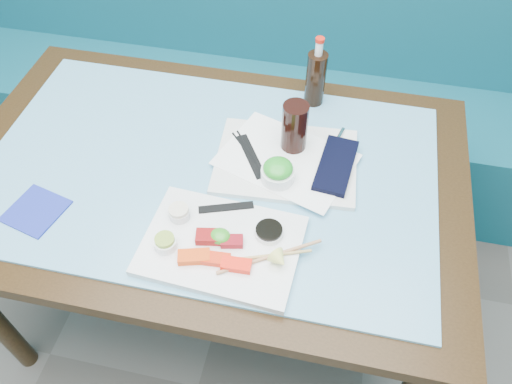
% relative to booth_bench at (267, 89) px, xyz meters
% --- Properties ---
extents(booth_bench, '(3.00, 0.56, 1.17)m').
position_rel_booth_bench_xyz_m(booth_bench, '(0.00, 0.00, 0.00)').
color(booth_bench, '#0F5060').
rests_on(booth_bench, ground).
extents(dining_table, '(1.40, 0.90, 0.75)m').
position_rel_booth_bench_xyz_m(dining_table, '(0.00, -0.84, 0.29)').
color(dining_table, black).
rests_on(dining_table, ground).
extents(glass_top, '(1.22, 0.76, 0.01)m').
position_rel_booth_bench_xyz_m(glass_top, '(0.00, -0.84, 0.38)').
color(glass_top, '#5F9EBE').
rests_on(glass_top, dining_table).
extents(sashimi_plate, '(0.38, 0.29, 0.02)m').
position_rel_booth_bench_xyz_m(sashimi_plate, '(0.10, -1.08, 0.39)').
color(sashimi_plate, white).
rests_on(sashimi_plate, glass_top).
extents(salmon_left, '(0.08, 0.05, 0.02)m').
position_rel_booth_bench_xyz_m(salmon_left, '(0.05, -1.13, 0.41)').
color(salmon_left, '#E33E09').
rests_on(salmon_left, sashimi_plate).
extents(salmon_mid, '(0.07, 0.04, 0.02)m').
position_rel_booth_bench_xyz_m(salmon_mid, '(0.10, -1.13, 0.41)').
color(salmon_mid, red).
rests_on(salmon_mid, sashimi_plate).
extents(salmon_right, '(0.07, 0.04, 0.02)m').
position_rel_booth_bench_xyz_m(salmon_right, '(0.15, -1.13, 0.41)').
color(salmon_right, '#FF1D0A').
rests_on(salmon_right, sashimi_plate).
extents(tuna_left, '(0.07, 0.05, 0.02)m').
position_rel_booth_bench_xyz_m(tuna_left, '(0.07, -1.07, 0.41)').
color(tuna_left, maroon).
rests_on(tuna_left, sashimi_plate).
extents(tuna_right, '(0.06, 0.04, 0.02)m').
position_rel_booth_bench_xyz_m(tuna_right, '(0.13, -1.07, 0.41)').
color(tuna_right, maroon).
rests_on(tuna_right, sashimi_plate).
extents(seaweed_garnish, '(0.06, 0.06, 0.03)m').
position_rel_booth_bench_xyz_m(seaweed_garnish, '(0.10, -1.07, 0.42)').
color(seaweed_garnish, '#319321').
rests_on(seaweed_garnish, sashimi_plate).
extents(ramekin_wasabi, '(0.07, 0.07, 0.02)m').
position_rel_booth_bench_xyz_m(ramekin_wasabi, '(-0.02, -1.11, 0.41)').
color(ramekin_wasabi, white).
rests_on(ramekin_wasabi, sashimi_plate).
extents(wasabi_fill, '(0.05, 0.05, 0.01)m').
position_rel_booth_bench_xyz_m(wasabi_fill, '(-0.02, -1.11, 0.43)').
color(wasabi_fill, '#82A435').
rests_on(wasabi_fill, ramekin_wasabi).
extents(ramekin_ginger, '(0.07, 0.07, 0.02)m').
position_rel_booth_bench_xyz_m(ramekin_ginger, '(-0.02, -1.02, 0.41)').
color(ramekin_ginger, silver).
rests_on(ramekin_ginger, sashimi_plate).
extents(ginger_fill, '(0.05, 0.05, 0.01)m').
position_rel_booth_bench_xyz_m(ginger_fill, '(-0.02, -1.02, 0.43)').
color(ginger_fill, beige).
rests_on(ginger_fill, ramekin_ginger).
extents(soy_dish, '(0.09, 0.09, 0.01)m').
position_rel_booth_bench_xyz_m(soy_dish, '(0.21, -1.03, 0.41)').
color(soy_dish, white).
rests_on(soy_dish, sashimi_plate).
extents(soy_fill, '(0.08, 0.08, 0.01)m').
position_rel_booth_bench_xyz_m(soy_fill, '(0.21, -1.03, 0.42)').
color(soy_fill, black).
rests_on(soy_fill, soy_dish).
extents(lemon_wedge, '(0.06, 0.06, 0.04)m').
position_rel_booth_bench_xyz_m(lemon_wedge, '(0.25, -1.11, 0.42)').
color(lemon_wedge, '#FFFD78').
rests_on(lemon_wedge, sashimi_plate).
extents(chopstick_sleeve, '(0.14, 0.07, 0.00)m').
position_rel_booth_bench_xyz_m(chopstick_sleeve, '(0.09, -0.97, 0.40)').
color(chopstick_sleeve, black).
rests_on(chopstick_sleeve, sashimi_plate).
extents(wooden_chopstick_a, '(0.21, 0.08, 0.01)m').
position_rel_booth_bench_xyz_m(wooden_chopstick_a, '(0.21, -1.09, 0.41)').
color(wooden_chopstick_a, tan).
rests_on(wooden_chopstick_a, sashimi_plate).
extents(wooden_chopstick_b, '(0.22, 0.14, 0.01)m').
position_rel_booth_bench_xyz_m(wooden_chopstick_b, '(0.22, -1.09, 0.41)').
color(wooden_chopstick_b, '#B27A53').
rests_on(wooden_chopstick_b, sashimi_plate).
extents(serving_tray, '(0.40, 0.31, 0.01)m').
position_rel_booth_bench_xyz_m(serving_tray, '(0.20, -0.77, 0.39)').
color(serving_tray, silver).
rests_on(serving_tray, glass_top).
extents(paper_placemat, '(0.41, 0.34, 0.00)m').
position_rel_booth_bench_xyz_m(paper_placemat, '(0.20, -0.77, 0.40)').
color(paper_placemat, white).
rests_on(paper_placemat, serving_tray).
extents(seaweed_bowl, '(0.11, 0.11, 0.04)m').
position_rel_booth_bench_xyz_m(seaweed_bowl, '(0.19, -0.85, 0.42)').
color(seaweed_bowl, white).
rests_on(seaweed_bowl, serving_tray).
extents(seaweed_salad, '(0.09, 0.09, 0.04)m').
position_rel_booth_bench_xyz_m(seaweed_salad, '(0.19, -0.85, 0.44)').
color(seaweed_salad, '#229424').
rests_on(seaweed_salad, seaweed_bowl).
extents(cola_glass, '(0.09, 0.09, 0.14)m').
position_rel_booth_bench_xyz_m(cola_glass, '(0.21, -0.72, 0.47)').
color(cola_glass, black).
rests_on(cola_glass, serving_tray).
extents(navy_pouch, '(0.11, 0.21, 0.02)m').
position_rel_booth_bench_xyz_m(navy_pouch, '(0.34, -0.77, 0.41)').
color(navy_pouch, black).
rests_on(navy_pouch, serving_tray).
extents(fork, '(0.03, 0.09, 0.01)m').
position_rel_booth_bench_xyz_m(fork, '(0.33, -0.67, 0.40)').
color(fork, silver).
rests_on(fork, serving_tray).
extents(black_chopstick_a, '(0.14, 0.16, 0.01)m').
position_rel_booth_bench_xyz_m(black_chopstick_a, '(0.10, -0.78, 0.40)').
color(black_chopstick_a, black).
rests_on(black_chopstick_a, serving_tray).
extents(black_chopstick_b, '(0.13, 0.18, 0.01)m').
position_rel_booth_bench_xyz_m(black_chopstick_b, '(0.11, -0.78, 0.40)').
color(black_chopstick_b, black).
rests_on(black_chopstick_b, serving_tray).
extents(tray_sleeve, '(0.11, 0.16, 0.00)m').
position_rel_booth_bench_xyz_m(tray_sleeve, '(0.11, -0.78, 0.40)').
color(tray_sleeve, black).
rests_on(tray_sleeve, serving_tray).
extents(cola_bottle_body, '(0.07, 0.07, 0.17)m').
position_rel_booth_bench_xyz_m(cola_bottle_body, '(0.24, -0.50, 0.47)').
color(cola_bottle_body, black).
rests_on(cola_bottle_body, glass_top).
extents(cola_bottle_neck, '(0.02, 0.02, 0.04)m').
position_rel_booth_bench_xyz_m(cola_bottle_neck, '(0.24, -0.50, 0.57)').
color(cola_bottle_neck, white).
rests_on(cola_bottle_neck, cola_bottle_body).
extents(cola_bottle_cap, '(0.03, 0.03, 0.01)m').
position_rel_booth_bench_xyz_m(cola_bottle_cap, '(0.24, -0.50, 0.60)').
color(cola_bottle_cap, red).
rests_on(cola_bottle_cap, cola_bottle_neck).
extents(blue_napkin, '(0.16, 0.16, 0.01)m').
position_rel_booth_bench_xyz_m(blue_napkin, '(-0.39, -1.07, 0.39)').
color(blue_napkin, navy).
rests_on(blue_napkin, glass_top).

